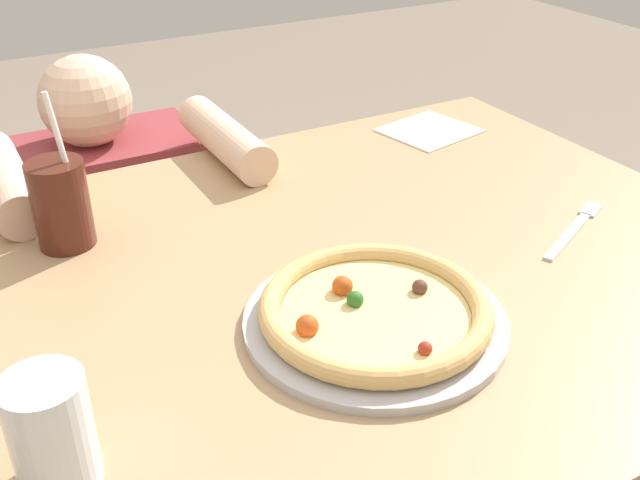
# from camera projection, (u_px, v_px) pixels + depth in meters

# --- Properties ---
(dining_table) EXTENTS (1.28, 0.90, 0.75)m
(dining_table) POSITION_uv_depth(u_px,v_px,m) (309.00, 338.00, 1.03)
(dining_table) COLOR tan
(dining_table) RESTS_ON ground
(pizza_near) EXTENTS (0.31, 0.31, 0.04)m
(pizza_near) POSITION_uv_depth(u_px,v_px,m) (375.00, 313.00, 0.87)
(pizza_near) COLOR #B7B7BC
(pizza_near) RESTS_ON dining_table
(drink_cup_colored) EXTENTS (0.08, 0.08, 0.22)m
(drink_cup_colored) POSITION_uv_depth(u_px,v_px,m) (61.00, 204.00, 1.02)
(drink_cup_colored) COLOR #4C1E14
(drink_cup_colored) RESTS_ON dining_table
(water_cup_clear) EXTENTS (0.07, 0.07, 0.11)m
(water_cup_clear) POSITION_uv_depth(u_px,v_px,m) (51.00, 431.00, 0.65)
(water_cup_clear) COLOR silver
(water_cup_clear) RESTS_ON dining_table
(paper_napkin) EXTENTS (0.19, 0.17, 0.00)m
(paper_napkin) POSITION_uv_depth(u_px,v_px,m) (429.00, 131.00, 1.42)
(paper_napkin) COLOR white
(paper_napkin) RESTS_ON dining_table
(fork) EXTENTS (0.19, 0.10, 0.00)m
(fork) POSITION_uv_depth(u_px,v_px,m) (575.00, 227.00, 1.09)
(fork) COLOR silver
(fork) RESTS_ON dining_table
(diner_seated) EXTENTS (0.43, 0.53, 0.90)m
(diner_seated) POSITION_uv_depth(u_px,v_px,m) (117.00, 290.00, 1.58)
(diner_seated) COLOR #333847
(diner_seated) RESTS_ON ground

